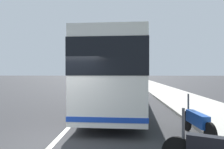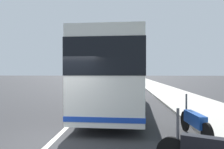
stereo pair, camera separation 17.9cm
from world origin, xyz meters
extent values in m
plane|color=#2D2D30|center=(0.00, 0.00, 0.00)|extent=(220.00, 220.00, 0.00)
cube|color=#B2ADA3|center=(10.00, -6.32, 0.07)|extent=(110.00, 3.60, 0.14)
cube|color=silver|center=(10.00, 0.00, 0.00)|extent=(110.00, 0.16, 0.01)
cube|color=silver|center=(6.29, -1.81, 1.92)|extent=(11.53, 3.10, 3.15)
cube|color=black|center=(6.29, -1.81, 2.51)|extent=(11.57, 3.14, 1.17)
cube|color=#193FB2|center=(6.29, -1.81, 0.60)|extent=(11.56, 3.13, 0.16)
cylinder|color=black|center=(10.00, -0.89, 0.50)|extent=(1.02, 0.36, 1.00)
cylinder|color=black|center=(9.87, -3.14, 0.50)|extent=(1.02, 0.36, 1.00)
cylinder|color=black|center=(2.71, -0.47, 0.50)|extent=(1.02, 0.36, 1.00)
cylinder|color=black|center=(2.59, -2.73, 0.50)|extent=(1.02, 0.36, 1.00)
cube|color=black|center=(-1.60, -3.78, 0.58)|extent=(0.70, 1.12, 0.37)
cylinder|color=#4C4C51|center=(-1.32, -3.21, 0.93)|extent=(0.06, 0.06, 0.70)
cylinder|color=black|center=(1.80, -4.19, 0.34)|extent=(0.68, 0.13, 0.67)
cylinder|color=black|center=(0.07, -4.31, 0.34)|extent=(0.68, 0.13, 0.67)
cube|color=#1947A5|center=(0.94, -4.25, 0.59)|extent=(1.31, 0.33, 0.38)
cylinder|color=#4C4C51|center=(1.67, -4.20, 0.94)|extent=(0.06, 0.06, 0.70)
cube|color=navy|center=(21.06, -1.70, 0.56)|extent=(4.40, 2.02, 0.76)
cube|color=black|center=(20.91, -1.71, 1.17)|extent=(2.40, 1.75, 0.46)
cylinder|color=black|center=(22.43, -0.82, 0.32)|extent=(0.65, 0.26, 0.64)
cylinder|color=black|center=(22.53, -2.40, 0.32)|extent=(0.65, 0.26, 0.64)
cylinder|color=black|center=(19.60, -1.00, 0.32)|extent=(0.65, 0.26, 0.64)
cylinder|color=black|center=(19.70, -2.58, 0.32)|extent=(0.65, 0.26, 0.64)
cube|color=silver|center=(29.76, -2.15, 0.58)|extent=(4.18, 2.10, 0.81)
cube|color=black|center=(29.80, -2.14, 1.24)|extent=(2.31, 1.81, 0.50)
cylinder|color=black|center=(31.04, -1.23, 0.32)|extent=(0.65, 0.27, 0.64)
cylinder|color=black|center=(31.16, -2.86, 0.32)|extent=(0.65, 0.27, 0.64)
cylinder|color=black|center=(28.37, -1.43, 0.32)|extent=(0.65, 0.27, 0.64)
cylinder|color=black|center=(28.49, -3.06, 0.32)|extent=(0.65, 0.27, 0.64)
cube|color=gold|center=(38.01, 1.37, 0.56)|extent=(4.03, 1.74, 0.75)
cube|color=black|center=(38.14, 1.37, 1.17)|extent=(1.95, 1.59, 0.47)
cylinder|color=black|center=(36.68, 0.60, 0.32)|extent=(0.64, 0.22, 0.64)
cylinder|color=black|center=(36.69, 2.15, 0.32)|extent=(0.64, 0.22, 0.64)
cylinder|color=black|center=(39.33, 0.58, 0.32)|extent=(0.64, 0.22, 0.64)
cylinder|color=black|center=(39.34, 2.14, 0.32)|extent=(0.64, 0.22, 0.64)
cube|color=silver|center=(54.49, -2.07, 0.58)|extent=(4.10, 2.15, 0.81)
cube|color=black|center=(54.52, -2.07, 1.25)|extent=(2.03, 1.86, 0.53)
cylinder|color=black|center=(55.75, -1.12, 0.32)|extent=(0.65, 0.26, 0.64)
cylinder|color=black|center=(55.86, -2.85, 0.32)|extent=(0.65, 0.26, 0.64)
cylinder|color=black|center=(53.13, -1.29, 0.32)|extent=(0.65, 0.26, 0.64)
cylinder|color=black|center=(53.24, -3.02, 0.32)|extent=(0.65, 0.26, 0.64)
camera|label=1|loc=(-5.97, -1.93, 2.04)|focal=35.69mm
camera|label=2|loc=(-5.96, -2.10, 2.04)|focal=35.69mm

